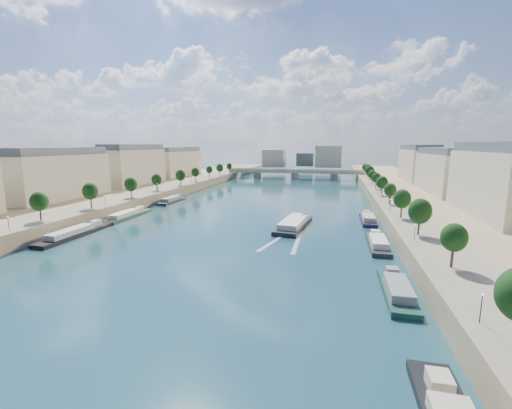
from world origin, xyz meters
The scene contains 17 objects.
ground centered at (0.00, 100.00, 0.00)m, with size 700.00×700.00×0.00m, color #0D353B.
quay_left centered at (-72.00, 100.00, 2.50)m, with size 44.00×520.00×5.00m, color #9E8460.
quay_right centered at (72.00, 100.00, 2.50)m, with size 44.00×520.00×5.00m, color #9E8460.
pave_left centered at (-57.00, 100.00, 5.05)m, with size 14.00×520.00×0.10m, color gray.
pave_right centered at (57.00, 100.00, 5.05)m, with size 14.00×520.00×0.10m, color gray.
trees_left centered at (-55.00, 102.00, 10.48)m, with size 4.80×268.80×8.26m.
trees_right centered at (55.00, 110.00, 10.48)m, with size 4.80×268.80×8.26m.
lamps_left centered at (-52.50, 90.00, 7.78)m, with size 0.36×200.36×4.28m.
lamps_right centered at (52.50, 105.00, 7.78)m, with size 0.36×200.36×4.28m.
buildings_left centered at (-85.00, 112.00, 16.45)m, with size 16.00×226.00×23.20m.
buildings_right centered at (85.00, 112.00, 16.45)m, with size 16.00×226.00×23.20m.
skyline centered at (3.19, 319.52, 14.66)m, with size 79.00×42.00×22.00m.
bridge centered at (0.00, 241.84, 5.08)m, with size 112.00×12.00×8.15m.
tour_barge centered at (19.68, 72.61, 1.04)m, with size 10.88×28.36×3.78m.
wake centered at (19.68, 56.00, 0.02)m, with size 10.73×26.01×0.04m.
moored_barges_left centered at (-45.50, 42.18, 0.84)m, with size 5.00×156.43×3.60m.
moored_barges_right centered at (45.50, 36.81, 0.84)m, with size 5.00×123.62×3.60m.
Camera 1 is at (33.25, -42.42, 28.39)m, focal length 24.00 mm.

